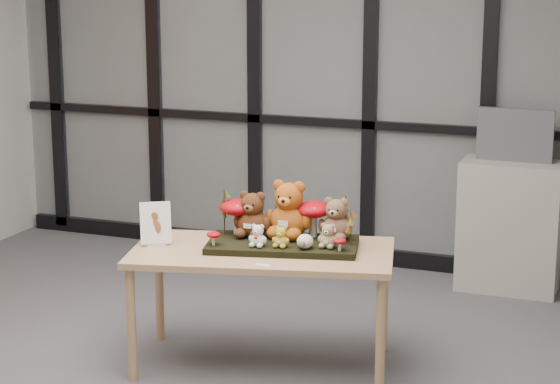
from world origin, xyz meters
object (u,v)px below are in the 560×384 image
at_px(bear_tan_back, 336,216).
at_px(bear_small_yellow, 281,235).
at_px(bear_white_bow, 258,234).
at_px(bear_brown_medium, 253,212).
at_px(plush_cream_hedgehog, 305,241).
at_px(sign_holder, 156,226).
at_px(display_table, 262,262).
at_px(mushroom_back_left, 238,215).
at_px(mushroom_back_right, 313,217).
at_px(mushroom_front_left, 213,238).
at_px(mushroom_front_right, 340,244).
at_px(bear_beige_small, 328,234).
at_px(monitor, 515,135).
at_px(bear_pooh_yellow, 289,206).
at_px(cabinet, 510,226).
at_px(diorama_tray, 283,245).

bearing_deg(bear_tan_back, bear_small_yellow, -145.47).
bearing_deg(bear_white_bow, bear_brown_medium, 106.88).
distance_m(plush_cream_hedgehog, sign_holder, 0.85).
bearing_deg(display_table, mushroom_back_left, 132.93).
xyz_separation_m(mushroom_back_right, mushroom_front_left, (-0.45, -0.36, -0.07)).
bearing_deg(mushroom_front_right, sign_holder, -172.25).
bearing_deg(bear_small_yellow, bear_beige_small, 5.35).
relative_size(display_table, mushroom_front_right, 19.86).
bearing_deg(bear_white_bow, monitor, 47.31).
bearing_deg(plush_cream_hedgehog, mushroom_back_left, 149.02).
bearing_deg(bear_beige_small, mushroom_front_left, -176.82).
bearing_deg(mushroom_back_right, bear_pooh_yellow, -157.90).
bearing_deg(display_table, monitor, 46.54).
distance_m(bear_tan_back, bear_small_yellow, 0.35).
bearing_deg(mushroom_back_right, bear_small_yellow, -108.63).
distance_m(display_table, bear_small_yellow, 0.21).
bearing_deg(bear_beige_small, display_table, 175.03).
xyz_separation_m(cabinet, monitor, (0.00, 0.02, 0.63)).
height_order(bear_brown_medium, sign_holder, bear_brown_medium).
distance_m(bear_small_yellow, monitor, 2.15).
xyz_separation_m(sign_holder, cabinet, (1.66, 1.98, -0.33)).
height_order(sign_holder, cabinet, sign_holder).
relative_size(bear_beige_small, mushroom_front_left, 1.76).
xyz_separation_m(bear_tan_back, bear_white_bow, (-0.35, -0.29, -0.06)).
relative_size(display_table, bear_brown_medium, 5.43).
bearing_deg(display_table, bear_pooh_yellow, 51.95).
bearing_deg(monitor, sign_holder, -129.75).
xyz_separation_m(bear_beige_small, mushroom_front_left, (-0.60, -0.18, -0.03)).
relative_size(bear_brown_medium, plush_cream_hedgehog, 3.27).
relative_size(bear_brown_medium, mushroom_back_right, 1.29).
bearing_deg(bear_white_bow, mushroom_back_right, 41.26).
height_order(mushroom_front_right, cabinet, cabinet).
bearing_deg(diorama_tray, bear_white_bow, -137.26).
bearing_deg(diorama_tray, mushroom_back_left, 155.40).
bearing_deg(bear_pooh_yellow, mushroom_back_left, 177.11).
relative_size(display_table, bear_tan_back, 5.94).
height_order(bear_pooh_yellow, mushroom_back_right, bear_pooh_yellow).
height_order(bear_white_bow, mushroom_back_left, mushroom_back_left).
xyz_separation_m(bear_pooh_yellow, bear_tan_back, (0.26, 0.04, -0.05)).
xyz_separation_m(mushroom_front_right, cabinet, (0.64, 1.84, -0.30)).
xyz_separation_m(bear_pooh_yellow, bear_white_bow, (-0.09, -0.25, -0.11)).
bearing_deg(bear_white_bow, sign_holder, 172.70).
height_order(bear_tan_back, monitor, monitor).
relative_size(bear_brown_medium, bear_small_yellow, 2.22).
bearing_deg(sign_holder, bear_white_bow, -25.48).
xyz_separation_m(bear_tan_back, mushroom_front_right, (0.09, -0.21, -0.09)).
bearing_deg(bear_pooh_yellow, bear_brown_medium, -172.94).
distance_m(bear_pooh_yellow, bear_brown_medium, 0.21).
distance_m(plush_cream_hedgehog, mushroom_front_left, 0.50).
bearing_deg(monitor, mushroom_front_right, -108.86).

